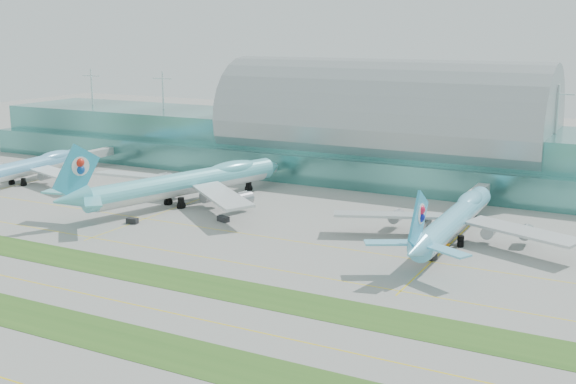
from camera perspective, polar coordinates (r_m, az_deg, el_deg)
The scene contains 14 objects.
ground at distance 159.75m, azimuth -9.30°, elevation -7.03°, with size 700.00×700.00×0.00m, color gray.
terminal at distance 267.37m, azimuth 7.41°, elevation 4.19°, with size 340.00×69.10×36.00m.
grass_strip_near at distance 140.08m, azimuth -16.30°, elevation -10.28°, with size 420.00×12.00×0.08m, color #2D591E.
grass_strip_far at distance 161.23m, azimuth -8.87°, elevation -6.81°, with size 420.00×12.00×0.08m, color #2D591E.
taxiline_b at distance 149.59m, azimuth -12.56°, elevation -8.57°, with size 420.00×0.35×0.01m, color yellow.
taxiline_c at distance 173.59m, azimuth -5.72°, elevation -5.29°, with size 420.00×0.35×0.01m, color yellow.
taxiline_d at distance 191.46m, azimuth -2.10°, elevation -3.51°, with size 420.00×0.35×0.01m, color yellow.
airliner_a at distance 272.15m, azimuth -20.08°, elevation 1.89°, with size 61.13×69.51×19.12m.
airliner_b at distance 227.02m, azimuth -8.01°, elevation 0.84°, with size 71.18×82.54×23.26m.
airliner_c at distance 190.36m, azimuth 13.03°, elevation -2.02°, with size 63.68×72.15×19.89m.
gse_c at distance 208.11m, azimuth -12.20°, elevation -2.24°, with size 3.23×1.79×1.57m, color black.
gse_d at distance 206.27m, azimuth -5.14°, elevation -2.13°, with size 3.74×1.89×1.54m, color black.
gse_e at distance 185.47m, azimuth 12.08°, elevation -4.13°, with size 3.25×1.63×1.25m, color #CB770B.
gse_f at distance 175.61m, azimuth 11.08°, elevation -4.97°, with size 3.68×1.78×1.71m, color black.
Camera 1 is at (91.76, -119.22, 53.70)m, focal length 45.00 mm.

